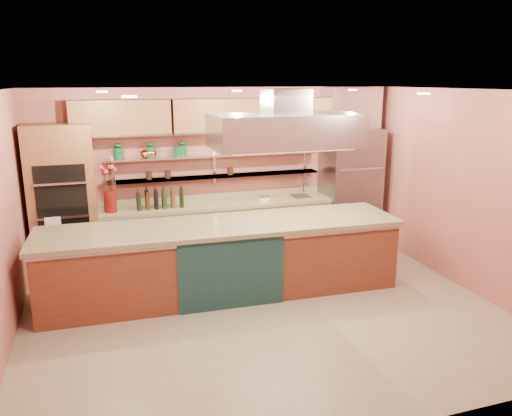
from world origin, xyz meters
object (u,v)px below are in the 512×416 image
object	(u,v)px
island	(223,259)
copper_kettle	(145,154)
green_canister	(178,151)
kitchen_scale	(264,198)
flower_vase	(110,201)
refrigerator	(350,187)

from	to	relation	value
island	copper_kettle	xyz separation A→B (m)	(-0.83, 1.65, 1.27)
island	green_canister	xyz separation A→B (m)	(-0.31, 1.65, 1.29)
kitchen_scale	island	bearing A→B (deg)	-138.36
copper_kettle	island	bearing A→B (deg)	-63.39
flower_vase	copper_kettle	xyz separation A→B (m)	(0.59, 0.22, 0.68)
green_canister	flower_vase	bearing A→B (deg)	-168.75
flower_vase	kitchen_scale	world-z (taller)	flower_vase
copper_kettle	green_canister	bearing A→B (deg)	0.00
kitchen_scale	copper_kettle	world-z (taller)	copper_kettle
kitchen_scale	copper_kettle	bearing A→B (deg)	162.23
refrigerator	island	world-z (taller)	refrigerator
refrigerator	island	size ratio (longest dim) A/B	0.43
kitchen_scale	green_canister	xyz separation A→B (m)	(-1.40, 0.22, 0.82)
refrigerator	flower_vase	size ratio (longest dim) A/B	6.22
copper_kettle	green_canister	size ratio (longest dim) A/B	0.99
copper_kettle	green_canister	distance (m)	0.51
green_canister	kitchen_scale	bearing A→B (deg)	-8.94
refrigerator	flower_vase	distance (m)	4.13
island	kitchen_scale	size ratio (longest dim) A/B	29.45
flower_vase	refrigerator	bearing A→B (deg)	-0.14
island	copper_kettle	world-z (taller)	copper_kettle
island	flower_vase	distance (m)	2.10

